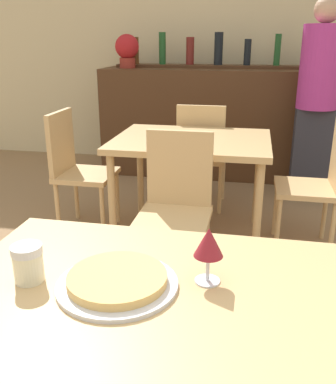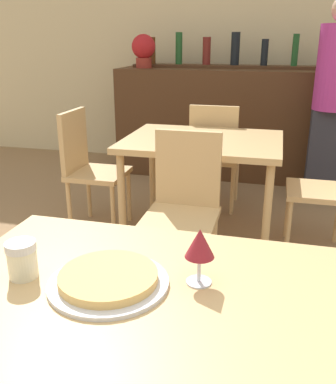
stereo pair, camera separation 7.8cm
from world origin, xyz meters
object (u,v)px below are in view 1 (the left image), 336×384
object	(u,v)px
chair_far_side_left	(75,164)
wine_glass	(209,244)
pizza_tray	(117,281)
chair_far_side_back	(202,150)
chair_far_side_front	(176,200)
person_standing	(317,95)
potted_plant	(127,49)
chair_far_side_right	(320,178)
cheese_shaker	(28,263)

from	to	relation	value
chair_far_side_left	wine_glass	xyz separation A→B (m)	(1.16, -1.80, 0.35)
chair_far_side_left	pizza_tray	size ratio (longest dim) A/B	2.72
chair_far_side_back	chair_far_side_front	bearing A→B (deg)	90.00
person_standing	potted_plant	xyz separation A→B (m)	(-1.81, 0.53, 0.35)
pizza_tray	wine_glass	bearing A→B (deg)	17.19
chair_far_side_left	potted_plant	bearing A→B (deg)	1.59
chair_far_side_right	pizza_tray	size ratio (longest dim) A/B	2.72
pizza_tray	cheese_shaker	distance (m)	0.25
pizza_tray	potted_plant	xyz separation A→B (m)	(-0.97, 3.43, 0.50)
chair_far_side_right	cheese_shaker	size ratio (longest dim) A/B	8.41
chair_far_side_back	potted_plant	world-z (taller)	potted_plant
person_standing	wine_glass	xyz separation A→B (m)	(-0.61, -2.83, -0.06)
chair_far_side_right	chair_far_side_front	bearing A→B (deg)	-55.66
chair_far_side_right	wine_glass	bearing A→B (deg)	-17.04
chair_far_side_front	potted_plant	bearing A→B (deg)	112.70
pizza_tray	potted_plant	world-z (taller)	potted_plant
person_standing	potted_plant	size ratio (longest dim) A/B	5.15
wine_glass	potted_plant	xyz separation A→B (m)	(-1.20, 3.36, 0.41)
chair_far_side_back	chair_far_side_left	xyz separation A→B (m)	(-0.85, -0.58, 0.00)
chair_far_side_left	chair_far_side_right	bearing A→B (deg)	-90.00
chair_far_side_left	person_standing	xyz separation A→B (m)	(1.77, 1.03, 0.41)
chair_far_side_right	wine_glass	size ratio (longest dim) A/B	5.57
chair_far_side_back	cheese_shaker	size ratio (longest dim) A/B	8.41
chair_far_side_right	pizza_tray	distance (m)	2.04
wine_glass	potted_plant	size ratio (longest dim) A/B	0.48
chair_far_side_left	pizza_tray	world-z (taller)	chair_far_side_left
cheese_shaker	wine_glass	world-z (taller)	wine_glass
chair_far_side_back	chair_far_side_right	xyz separation A→B (m)	(0.85, -0.58, 0.00)
chair_far_side_back	chair_far_side_right	bearing A→B (deg)	145.66
pizza_tray	chair_far_side_right	bearing A→B (deg)	67.26
cheese_shaker	chair_far_side_left	bearing A→B (deg)	109.83
cheese_shaker	wine_glass	bearing A→B (deg)	10.70
chair_far_side_front	chair_far_side_left	world-z (taller)	same
chair_far_side_back	chair_far_side_left	distance (m)	1.03
potted_plant	cheese_shaker	bearing A→B (deg)	-78.15
chair_far_side_front	potted_plant	distance (m)	2.45
wine_glass	chair_far_side_front	bearing A→B (deg)	104.04
chair_far_side_right	wine_glass	xyz separation A→B (m)	(-0.55, -1.80, 0.35)
potted_plant	wine_glass	bearing A→B (deg)	-70.33
chair_far_side_left	potted_plant	distance (m)	1.74
chair_far_side_back	chair_far_side_left	size ratio (longest dim) A/B	1.00
chair_far_side_front	person_standing	world-z (taller)	person_standing
cheese_shaker	potted_plant	size ratio (longest dim) A/B	0.32
wine_glass	chair_far_side_left	bearing A→B (deg)	122.78
potted_plant	person_standing	bearing A→B (deg)	-16.29
chair_far_side_left	cheese_shaker	size ratio (longest dim) A/B	8.41
person_standing	chair_far_side_left	bearing A→B (deg)	-149.77
pizza_tray	cheese_shaker	bearing A→B (deg)	-175.76
chair_far_side_back	chair_far_side_right	distance (m)	1.03
chair_far_side_left	chair_far_side_right	world-z (taller)	same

